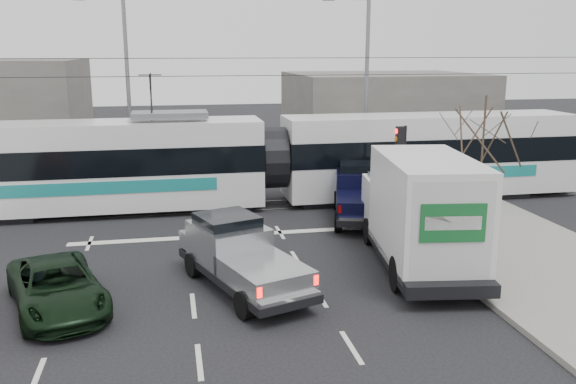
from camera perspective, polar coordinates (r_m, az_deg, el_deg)
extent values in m
plane|color=black|center=(16.53, -2.87, -10.12)|extent=(120.00, 120.00, 0.00)
cube|color=gray|center=(19.78, 24.10, -7.08)|extent=(6.00, 60.00, 0.15)
cube|color=#33302D|center=(25.96, -6.05, -1.45)|extent=(60.00, 1.60, 0.03)
cube|color=slate|center=(41.71, 8.84, 7.48)|extent=(12.00, 10.00, 5.00)
cylinder|color=#47382B|center=(20.66, 17.36, -1.46)|extent=(0.14, 0.14, 2.75)
cylinder|color=#47382B|center=(20.20, 17.85, 5.42)|extent=(0.07, 0.07, 2.25)
cylinder|color=black|center=(23.68, 10.75, 1.79)|extent=(0.12, 0.12, 3.60)
cube|color=black|center=(23.39, 10.43, 4.90)|extent=(0.28, 0.28, 0.95)
cylinder|color=#FF0C07|center=(23.30, 10.11, 5.62)|extent=(0.06, 0.20, 0.20)
cylinder|color=orange|center=(23.34, 10.08, 4.89)|extent=(0.06, 0.20, 0.20)
cylinder|color=#05330C|center=(23.38, 10.06, 4.16)|extent=(0.06, 0.20, 0.20)
cube|color=white|center=(23.44, 10.89, 2.91)|extent=(0.02, 0.30, 0.40)
cylinder|color=slate|center=(30.65, 7.33, 9.28)|extent=(0.20, 0.20, 9.00)
cylinder|color=slate|center=(31.16, -14.70, 9.02)|extent=(0.20, 0.20, 9.00)
cylinder|color=black|center=(25.15, -6.35, 10.75)|extent=(60.00, 0.03, 0.03)
cylinder|color=black|center=(25.13, -6.39, 12.34)|extent=(60.00, 0.03, 0.03)
cube|color=white|center=(25.96, -16.96, 0.38)|extent=(13.00, 2.75, 1.58)
cube|color=black|center=(25.73, -17.14, 3.03)|extent=(13.07, 2.78, 1.07)
cube|color=white|center=(25.58, -17.29, 5.16)|extent=(13.00, 2.65, 1.00)
cube|color=#187877|center=(24.56, -17.31, 0.34)|extent=(9.10, 0.04, 0.50)
cube|color=white|center=(28.22, 12.87, 1.62)|extent=(13.00, 2.75, 1.58)
cube|color=black|center=(28.00, 13.00, 4.06)|extent=(13.07, 2.78, 1.07)
cube|color=white|center=(27.87, 13.10, 6.03)|extent=(13.00, 2.65, 1.00)
cube|color=#187877|center=(26.94, 14.08, 1.64)|extent=(9.10, 0.04, 0.50)
cylinder|color=black|center=(25.98, -1.42, 3.23)|extent=(1.02, 2.62, 2.62)
cube|color=slate|center=(25.35, -11.00, 7.11)|extent=(3.03, 1.64, 0.25)
cube|color=black|center=(26.75, -24.38, -1.75)|extent=(2.02, 2.32, 0.36)
cube|color=black|center=(26.10, -5.99, -0.97)|extent=(2.02, 2.32, 0.36)
cube|color=black|center=(26.80, 3.07, -0.55)|extent=(2.02, 2.32, 0.36)
cube|color=black|center=(29.99, 18.97, 0.23)|extent=(2.02, 2.32, 0.36)
cube|color=black|center=(17.07, -4.15, -7.57)|extent=(3.47, 5.55, 0.23)
cube|color=#AAACAE|center=(17.67, -5.56, -4.69)|extent=(2.41, 2.67, 1.04)
cube|color=black|center=(17.59, -5.73, -2.93)|extent=(1.98, 2.00, 0.50)
cube|color=#AAACAE|center=(18.83, -7.19, -4.27)|extent=(1.94, 1.47, 0.50)
cube|color=#AAACAE|center=(15.98, -2.30, -7.63)|extent=(2.46, 2.82, 0.59)
cube|color=silver|center=(14.97, 0.23, -10.11)|extent=(1.62, 0.71, 0.16)
cube|color=#FF0C07|center=(14.56, -2.71, -9.38)|extent=(0.14, 0.11, 0.25)
cube|color=#FF0C07|center=(15.32, 2.61, -8.22)|extent=(0.14, 0.11, 0.25)
cylinder|color=black|center=(18.25, -8.88, -6.76)|extent=(0.48, 0.77, 0.72)
cylinder|color=black|center=(18.88, -4.17, -5.94)|extent=(0.48, 0.77, 0.72)
cylinder|color=black|center=(15.38, -4.12, -10.51)|extent=(0.48, 0.77, 0.72)
cylinder|color=black|center=(16.13, 1.25, -9.32)|extent=(0.48, 0.77, 0.72)
cube|color=black|center=(19.25, 12.01, -5.21)|extent=(3.37, 7.32, 0.35)
cube|color=white|center=(21.51, 10.29, -0.81)|extent=(2.51, 1.99, 1.61)
cube|color=black|center=(21.51, 10.27, 0.84)|extent=(2.12, 1.39, 0.60)
cube|color=silver|center=(18.19, 12.80, -1.46)|extent=(3.06, 5.08, 2.97)
cube|color=silver|center=(16.00, 15.10, -3.60)|extent=(2.12, 0.34, 2.62)
cube|color=#145826|center=(15.89, 15.21, -2.83)|extent=(1.68, 0.25, 1.01)
cube|color=black|center=(16.31, 15.02, -9.18)|extent=(2.19, 0.55, 0.18)
cylinder|color=black|center=(21.14, 7.64, -3.65)|extent=(0.42, 0.94, 0.91)
cylinder|color=black|center=(21.64, 13.19, -3.50)|extent=(0.42, 0.94, 0.91)
cylinder|color=black|center=(17.21, 10.25, -7.55)|extent=(0.44, 1.04, 1.01)
cylinder|color=black|center=(17.81, 16.98, -7.21)|extent=(0.44, 1.04, 1.01)
cube|color=black|center=(23.93, 6.71, -1.40)|extent=(3.07, 5.27, 0.25)
cube|color=black|center=(24.64, 6.67, 0.69)|extent=(2.28, 2.48, 1.14)
cube|color=black|center=(24.62, 6.69, 2.09)|extent=(1.89, 1.84, 0.55)
cube|color=black|center=(25.85, 6.54, 0.76)|extent=(1.92, 1.32, 0.55)
cube|color=black|center=(22.78, 6.86, -1.12)|extent=(2.32, 2.62, 0.64)
cube|color=silver|center=(21.60, 6.99, -2.65)|extent=(1.68, 0.61, 0.18)
cube|color=#590505|center=(21.58, 4.87, -1.61)|extent=(0.15, 0.11, 0.28)
cube|color=#590505|center=(21.66, 9.14, -1.68)|extent=(0.15, 0.11, 0.28)
cylinder|color=black|center=(25.48, 4.65, -0.80)|extent=(0.48, 0.84, 0.79)
cylinder|color=black|center=(25.56, 8.44, -0.85)|extent=(0.48, 0.84, 0.79)
cylinder|color=black|center=(22.42, 4.72, -2.75)|extent=(0.48, 0.84, 0.79)
cylinder|color=black|center=(22.50, 9.03, -2.81)|extent=(0.48, 0.84, 0.79)
imported|color=black|center=(16.83, -20.81, -8.30)|extent=(3.36, 4.89, 1.24)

